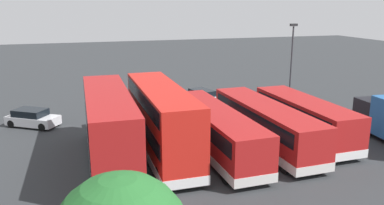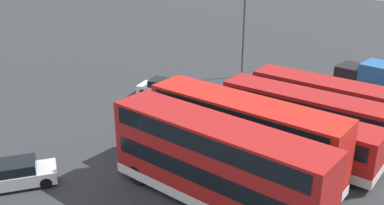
{
  "view_description": "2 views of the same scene",
  "coord_description": "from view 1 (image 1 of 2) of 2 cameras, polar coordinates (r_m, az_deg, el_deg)",
  "views": [
    {
      "loc": [
        8.67,
        32.54,
        9.72
      ],
      "look_at": [
        -0.48,
        2.6,
        1.65
      ],
      "focal_mm": 36.21,
      "sensor_mm": 36.0,
      "label": 1
    },
    {
      "loc": [
        22.38,
        20.52,
        13.11
      ],
      "look_at": [
        -1.4,
        1.53,
        1.01
      ],
      "focal_mm": 40.72,
      "sensor_mm": 36.0,
      "label": 2
    }
  ],
  "objects": [
    {
      "name": "bus_single_deck_second",
      "position": [
        27.33,
        10.71,
        -3.04
      ],
      "size": [
        2.99,
        11.79,
        2.95
      ],
      "color": "#A51919",
      "rests_on": "ground"
    },
    {
      "name": "ground_plane",
      "position": [
        35.05,
        -2.0,
        -1.65
      ],
      "size": [
        140.0,
        140.0,
        0.0
      ],
      "primitive_type": "plane",
      "color": "#2D3033"
    },
    {
      "name": "bus_single_deck_third",
      "position": [
        25.67,
        3.39,
        -3.95
      ],
      "size": [
        2.93,
        11.94,
        2.95
      ],
      "color": "#A51919",
      "rests_on": "ground"
    },
    {
      "name": "car_small_green",
      "position": [
        33.83,
        -22.46,
        -2.13
      ],
      "size": [
        4.42,
        3.76,
        1.43
      ],
      "color": "silver",
      "rests_on": "ground"
    },
    {
      "name": "bus_double_decker_fourth",
      "position": [
        25.02,
        -4.52,
        -2.48
      ],
      "size": [
        2.67,
        11.5,
        4.55
      ],
      "color": "red",
      "rests_on": "ground"
    },
    {
      "name": "bus_single_deck_near_end",
      "position": [
        29.3,
        16.2,
        -2.18
      ],
      "size": [
        2.83,
        10.19,
        2.95
      ],
      "color": "#A51919",
      "rests_on": "ground"
    },
    {
      "name": "bus_double_decker_fifth",
      "position": [
        24.04,
        -12.12,
        -3.48
      ],
      "size": [
        2.76,
        11.91,
        4.55
      ],
      "color": "#A51919",
      "rests_on": "ground"
    },
    {
      "name": "lamp_post_tall",
      "position": [
        39.1,
        14.46,
        6.46
      ],
      "size": [
        0.7,
        0.3,
        7.81
      ],
      "color": "#38383D",
      "rests_on": "ground"
    },
    {
      "name": "car_hatchback_silver",
      "position": [
        38.41,
        1.34,
        0.88
      ],
      "size": [
        2.92,
        4.53,
        1.43
      ],
      "color": "silver",
      "rests_on": "ground"
    }
  ]
}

